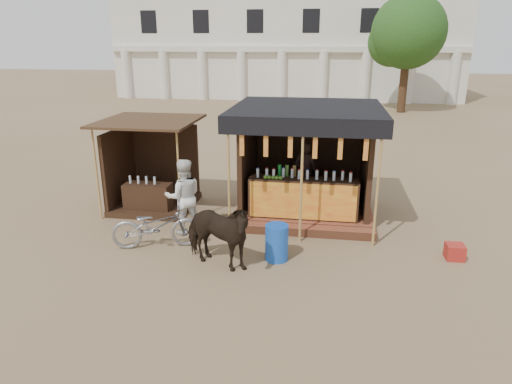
{
  "coord_description": "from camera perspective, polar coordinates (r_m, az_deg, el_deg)",
  "views": [
    {
      "loc": [
        1.49,
        -7.86,
        4.29
      ],
      "look_at": [
        0.0,
        1.6,
        1.1
      ],
      "focal_mm": 32.0,
      "sensor_mm": 36.0,
      "label": 1
    }
  ],
  "objects": [
    {
      "name": "ground",
      "position": [
        9.08,
        -1.6,
        -9.78
      ],
      "size": [
        120.0,
        120.0,
        0.0
      ],
      "primitive_type": "plane",
      "color": "#846B4C",
      "rests_on": "ground"
    },
    {
      "name": "tree",
      "position": [
        30.32,
        18.09,
        18.21
      ],
      "size": [
        4.5,
        4.4,
        7.0
      ],
      "color": "#382314",
      "rests_on": "ground"
    },
    {
      "name": "blue_barrel",
      "position": [
        9.35,
        2.6,
        -6.33
      ],
      "size": [
        0.61,
        0.61,
        0.76
      ],
      "primitive_type": "cylinder",
      "rotation": [
        0.0,
        0.0,
        -0.38
      ],
      "color": "blue",
      "rests_on": "ground"
    },
    {
      "name": "bystander",
      "position": [
        10.59,
        -9.03,
        -0.58
      ],
      "size": [
        1.05,
        0.95,
        1.77
      ],
      "primitive_type": "imported",
      "rotation": [
        0.0,
        0.0,
        3.54
      ],
      "color": "silver",
      "rests_on": "ground"
    },
    {
      "name": "red_crate",
      "position": [
        10.31,
        23.59,
        -6.85
      ],
      "size": [
        0.37,
        0.36,
        0.32
      ],
      "primitive_type": "cube",
      "rotation": [
        0.0,
        0.0,
        0.02
      ],
      "color": "maroon",
      "rests_on": "ground"
    },
    {
      "name": "secondary_stall",
      "position": [
        12.52,
        -13.28,
        1.97
      ],
      "size": [
        2.4,
        2.4,
        2.38
      ],
      "color": "#362013",
      "rests_on": "ground"
    },
    {
      "name": "background_building",
      "position": [
        37.97,
        3.88,
        17.91
      ],
      "size": [
        26.0,
        7.45,
        8.18
      ],
      "color": "silver",
      "rests_on": "ground"
    },
    {
      "name": "cooler",
      "position": [
        11.23,
        10.42,
        -3.09
      ],
      "size": [
        0.75,
        0.63,
        0.46
      ],
      "color": "#186C42",
      "rests_on": "ground"
    },
    {
      "name": "motorbike",
      "position": [
        10.08,
        -12.38,
        -4.15
      ],
      "size": [
        2.0,
        1.16,
        0.99
      ],
      "primitive_type": "imported",
      "rotation": [
        0.0,
        0.0,
        1.85
      ],
      "color": "gray",
      "rests_on": "ground"
    },
    {
      "name": "cow",
      "position": [
        8.94,
        -4.97,
        -5.3
      ],
      "size": [
        1.83,
        1.34,
        1.41
      ],
      "primitive_type": "imported",
      "rotation": [
        0.0,
        0.0,
        1.18
      ],
      "color": "black",
      "rests_on": "ground"
    },
    {
      "name": "main_stall",
      "position": [
        11.7,
        6.19,
        2.09
      ],
      "size": [
        3.6,
        3.61,
        2.78
      ],
      "color": "brown",
      "rests_on": "ground"
    }
  ]
}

